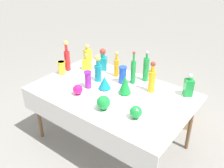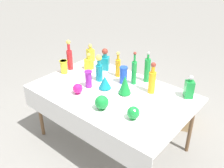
{
  "view_description": "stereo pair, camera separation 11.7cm",
  "coord_description": "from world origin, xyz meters",
  "px_view_note": "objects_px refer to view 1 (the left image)",
  "views": [
    {
      "loc": [
        1.5,
        -1.97,
        2.23
      ],
      "look_at": [
        0.0,
        0.0,
        0.86
      ],
      "focal_mm": 40.0,
      "sensor_mm": 36.0,
      "label": 1
    },
    {
      "loc": [
        1.59,
        -1.89,
        2.23
      ],
      "look_at": [
        0.0,
        0.0,
        0.86
      ],
      "focal_mm": 40.0,
      "sensor_mm": 36.0,
      "label": 2
    }
  ],
  "objects_px": {
    "slender_vase_1": "(62,67)",
    "fluted_vase_1": "(125,84)",
    "slender_vase_2": "(88,79)",
    "tall_bottle_3": "(133,71)",
    "square_decanter_2": "(88,54)",
    "tall_bottle_1": "(67,58)",
    "fluted_vase_0": "(104,82)",
    "square_decanter_3": "(103,61)",
    "tall_bottle_2": "(152,79)",
    "round_bowl_0": "(136,112)",
    "tall_bottle_0": "(146,69)",
    "tall_bottle_4": "(98,69)",
    "square_decanter_1": "(87,63)",
    "tall_bottle_5": "(116,66)",
    "slender_vase_0": "(123,74)",
    "round_bowl_1": "(103,103)",
    "cardboard_box_behind_left": "(173,108)",
    "round_bowl_2": "(78,90)",
    "square_decanter_0": "(189,86)"
  },
  "relations": [
    {
      "from": "tall_bottle_4",
      "to": "square_decanter_2",
      "type": "distance_m",
      "value": 0.62
    },
    {
      "from": "tall_bottle_3",
      "to": "square_decanter_1",
      "type": "relative_size",
      "value": 1.77
    },
    {
      "from": "tall_bottle_5",
      "to": "slender_vase_0",
      "type": "bearing_deg",
      "value": -31.11
    },
    {
      "from": "tall_bottle_5",
      "to": "slender_vase_2",
      "type": "bearing_deg",
      "value": -101.5
    },
    {
      "from": "square_decanter_1",
      "to": "fluted_vase_0",
      "type": "bearing_deg",
      "value": -27.01
    },
    {
      "from": "tall_bottle_3",
      "to": "square_decanter_2",
      "type": "height_order",
      "value": "tall_bottle_3"
    },
    {
      "from": "tall_bottle_5",
      "to": "tall_bottle_1",
      "type": "bearing_deg",
      "value": -158.26
    },
    {
      "from": "square_decanter_2",
      "to": "fluted_vase_0",
      "type": "relative_size",
      "value": 1.61
    },
    {
      "from": "tall_bottle_0",
      "to": "round_bowl_2",
      "type": "bearing_deg",
      "value": -119.79
    },
    {
      "from": "tall_bottle_0",
      "to": "fluted_vase_1",
      "type": "xyz_separation_m",
      "value": [
        -0.02,
        -0.41,
        -0.04
      ]
    },
    {
      "from": "slender_vase_0",
      "to": "tall_bottle_4",
      "type": "bearing_deg",
      "value": -153.2
    },
    {
      "from": "tall_bottle_3",
      "to": "tall_bottle_0",
      "type": "bearing_deg",
      "value": 60.93
    },
    {
      "from": "round_bowl_2",
      "to": "square_decanter_0",
      "type": "bearing_deg",
      "value": 36.52
    },
    {
      "from": "slender_vase_1",
      "to": "round_bowl_2",
      "type": "relative_size",
      "value": 1.46
    },
    {
      "from": "tall_bottle_1",
      "to": "fluted_vase_1",
      "type": "relative_size",
      "value": 1.84
    },
    {
      "from": "tall_bottle_5",
      "to": "slender_vase_1",
      "type": "xyz_separation_m",
      "value": [
        -0.6,
        -0.38,
        -0.04
      ]
    },
    {
      "from": "tall_bottle_1",
      "to": "fluted_vase_0",
      "type": "height_order",
      "value": "tall_bottle_1"
    },
    {
      "from": "tall_bottle_1",
      "to": "square_decanter_3",
      "type": "height_order",
      "value": "tall_bottle_1"
    },
    {
      "from": "square_decanter_2",
      "to": "slender_vase_1",
      "type": "xyz_separation_m",
      "value": [
        0.01,
        -0.51,
        -0.01
      ]
    },
    {
      "from": "tall_bottle_2",
      "to": "fluted_vase_0",
      "type": "height_order",
      "value": "tall_bottle_2"
    },
    {
      "from": "slender_vase_0",
      "to": "square_decanter_2",
      "type": "bearing_deg",
      "value": 163.75
    },
    {
      "from": "tall_bottle_1",
      "to": "fluted_vase_0",
      "type": "xyz_separation_m",
      "value": [
        0.71,
        -0.1,
        -0.09
      ]
    },
    {
      "from": "round_bowl_0",
      "to": "cardboard_box_behind_left",
      "type": "xyz_separation_m",
      "value": [
        -0.09,
        1.2,
        -0.65
      ]
    },
    {
      "from": "square_decanter_3",
      "to": "round_bowl_0",
      "type": "distance_m",
      "value": 1.16
    },
    {
      "from": "square_decanter_0",
      "to": "slender_vase_0",
      "type": "height_order",
      "value": "square_decanter_0"
    },
    {
      "from": "slender_vase_1",
      "to": "slender_vase_2",
      "type": "xyz_separation_m",
      "value": [
        0.51,
        -0.06,
        0.02
      ]
    },
    {
      "from": "square_decanter_3",
      "to": "fluted_vase_0",
      "type": "xyz_separation_m",
      "value": [
        0.35,
        -0.4,
        -0.04
      ]
    },
    {
      "from": "slender_vase_0",
      "to": "cardboard_box_behind_left",
      "type": "xyz_separation_m",
      "value": [
        0.43,
        0.7,
        -0.7
      ]
    },
    {
      "from": "square_decanter_3",
      "to": "cardboard_box_behind_left",
      "type": "xyz_separation_m",
      "value": [
        0.86,
        0.54,
        -0.71
      ]
    },
    {
      "from": "tall_bottle_2",
      "to": "round_bowl_0",
      "type": "height_order",
      "value": "tall_bottle_2"
    },
    {
      "from": "slender_vase_1",
      "to": "tall_bottle_4",
      "type": "bearing_deg",
      "value": 16.46
    },
    {
      "from": "round_bowl_1",
      "to": "tall_bottle_2",
      "type": "bearing_deg",
      "value": 71.16
    },
    {
      "from": "tall_bottle_3",
      "to": "round_bowl_2",
      "type": "xyz_separation_m",
      "value": [
        -0.35,
        -0.6,
        -0.1
      ]
    },
    {
      "from": "tall_bottle_2",
      "to": "tall_bottle_5",
      "type": "xyz_separation_m",
      "value": [
        -0.55,
        0.07,
        -0.02
      ]
    },
    {
      "from": "slender_vase_2",
      "to": "fluted_vase_0",
      "type": "bearing_deg",
      "value": 27.77
    },
    {
      "from": "tall_bottle_0",
      "to": "slender_vase_0",
      "type": "relative_size",
      "value": 1.82
    },
    {
      "from": "square_decanter_2",
      "to": "slender_vase_1",
      "type": "bearing_deg",
      "value": -88.73
    },
    {
      "from": "square_decanter_1",
      "to": "slender_vase_1",
      "type": "height_order",
      "value": "square_decanter_1"
    },
    {
      "from": "tall_bottle_4",
      "to": "fluted_vase_1",
      "type": "relative_size",
      "value": 1.52
    },
    {
      "from": "tall_bottle_0",
      "to": "round_bowl_0",
      "type": "height_order",
      "value": "tall_bottle_0"
    },
    {
      "from": "square_decanter_1",
      "to": "fluted_vase_1",
      "type": "relative_size",
      "value": 1.04
    },
    {
      "from": "tall_bottle_5",
      "to": "fluted_vase_0",
      "type": "height_order",
      "value": "tall_bottle_5"
    },
    {
      "from": "square_decanter_2",
      "to": "slender_vase_0",
      "type": "height_order",
      "value": "square_decanter_2"
    },
    {
      "from": "square_decanter_1",
      "to": "tall_bottle_2",
      "type": "bearing_deg",
      "value": 0.88
    },
    {
      "from": "round_bowl_0",
      "to": "tall_bottle_0",
      "type": "bearing_deg",
      "value": 113.94
    },
    {
      "from": "square_decanter_3",
      "to": "fluted_vase_0",
      "type": "relative_size",
      "value": 1.85
    },
    {
      "from": "slender_vase_1",
      "to": "fluted_vase_1",
      "type": "xyz_separation_m",
      "value": [
        0.93,
        0.09,
        0.02
      ]
    },
    {
      "from": "tall_bottle_2",
      "to": "square_decanter_2",
      "type": "distance_m",
      "value": 1.17
    },
    {
      "from": "round_bowl_1",
      "to": "cardboard_box_behind_left",
      "type": "bearing_deg",
      "value": 78.79
    },
    {
      "from": "square_decanter_3",
      "to": "cardboard_box_behind_left",
      "type": "relative_size",
      "value": 0.5
    }
  ]
}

